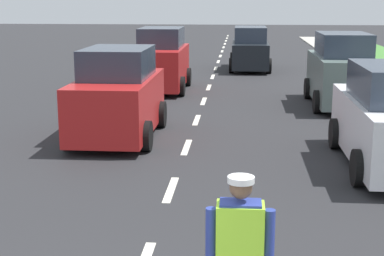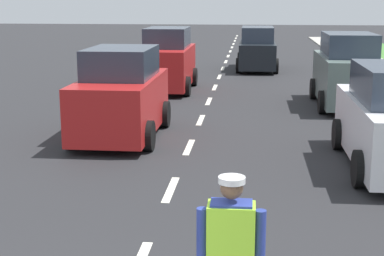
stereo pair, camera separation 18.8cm
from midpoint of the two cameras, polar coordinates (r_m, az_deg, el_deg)
name	(u,v)px [view 2 (the right image)]	position (r m, az deg, el deg)	size (l,w,h in m)	color
ground_plane	(220,76)	(25.32, 2.92, 5.07)	(96.00, 96.00, 0.00)	#28282B
lane_center_line	(224,65)	(29.49, 3.36, 6.14)	(0.14, 46.40, 0.01)	silver
road_worker	(233,249)	(5.83, 4.97, -11.69)	(0.76, 0.37, 1.67)	#383D4C
car_outgoing_far	(257,50)	(27.56, 6.56, 7.55)	(1.88, 4.27, 1.99)	black
car_oncoming_second	(167,61)	(21.32, -2.16, 6.48)	(1.92, 3.92, 2.25)	red
car_oncoming_lead	(121,96)	(14.16, -6.51, 3.09)	(1.96, 3.96, 2.15)	red
car_parked_far	(347,73)	(18.73, 15.12, 5.22)	(1.91, 4.14, 2.26)	slate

